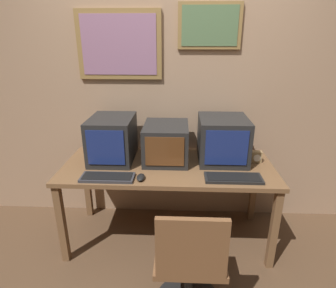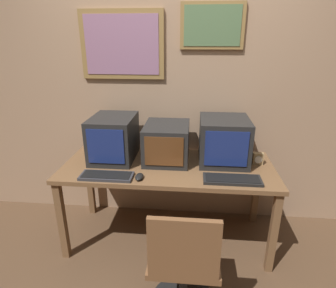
% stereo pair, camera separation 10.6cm
% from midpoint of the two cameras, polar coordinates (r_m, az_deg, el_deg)
% --- Properties ---
extents(wall_back, '(8.00, 0.08, 2.60)m').
position_cam_midpoint_polar(wall_back, '(2.68, 2.01, 10.98)').
color(wall_back, tan).
rests_on(wall_back, ground_plane).
extents(desk, '(1.78, 0.75, 0.75)m').
position_cam_midpoint_polar(desk, '(2.43, 1.25, -5.90)').
color(desk, brown).
rests_on(desk, ground_plane).
extents(monitor_left, '(0.37, 0.48, 0.38)m').
position_cam_midpoint_polar(monitor_left, '(2.51, -9.80, 1.21)').
color(monitor_left, black).
rests_on(monitor_left, desk).
extents(monitor_center, '(0.38, 0.46, 0.32)m').
position_cam_midpoint_polar(monitor_center, '(2.45, 0.97, 0.31)').
color(monitor_center, black).
rests_on(monitor_center, desk).
extents(monitor_right, '(0.41, 0.46, 0.38)m').
position_cam_midpoint_polar(monitor_right, '(2.47, 12.44, 0.74)').
color(monitor_right, black).
rests_on(monitor_right, desk).
extents(keyboard_main, '(0.41, 0.16, 0.03)m').
position_cam_midpoint_polar(keyboard_main, '(2.23, -11.04, -6.39)').
color(keyboard_main, '#333338').
rests_on(keyboard_main, desk).
extents(keyboard_side, '(0.44, 0.17, 0.03)m').
position_cam_midpoint_polar(keyboard_side, '(2.20, 14.28, -7.00)').
color(keyboard_side, black).
rests_on(keyboard_side, desk).
extents(mouse_near_keyboard, '(0.06, 0.12, 0.03)m').
position_cam_midpoint_polar(mouse_near_keyboard, '(2.17, -4.47, -6.66)').
color(mouse_near_keyboard, black).
rests_on(mouse_near_keyboard, desk).
extents(desk_clock, '(0.09, 0.05, 0.10)m').
position_cam_midpoint_polar(desk_clock, '(2.53, 18.94, -2.83)').
color(desk_clock, '#A38456').
rests_on(desk_clock, desk).
extents(office_chair, '(0.46, 0.46, 0.86)m').
position_cam_midpoint_polar(office_chair, '(1.97, 4.90, -23.98)').
color(office_chair, black).
rests_on(office_chair, ground_plane).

